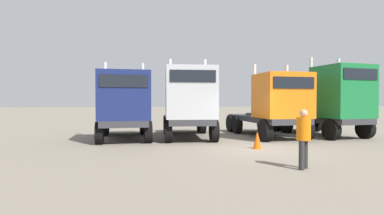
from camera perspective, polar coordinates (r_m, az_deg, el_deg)
The scene contains 7 objects.
ground at distance 12.88m, azimuth 12.76°, elevation -7.61°, with size 200.00×200.00×0.00m, color gray.
semi_truck_navy at distance 15.53m, azimuth -12.61°, elevation 0.48°, with size 2.61×5.94×3.98m.
semi_truck_silver at distance 15.70m, azimuth -0.58°, elevation 1.00°, with size 3.15×6.59×4.23m.
semi_truck_orange at distance 16.72m, azimuth 15.21°, elevation 0.37°, with size 2.56×6.31×3.96m.
semi_truck_green at distance 18.36m, azimuth 24.95°, elevation 1.08°, with size 3.14×6.40×4.43m.
visitor_in_hivis at distance 9.34m, azimuth 20.19°, elevation -4.79°, with size 0.56×0.56×1.72m.
traffic_cone_near at distance 12.87m, azimuth 12.16°, elevation -5.97°, with size 0.36×0.36×0.73m, color #F2590C.
Camera 1 is at (-5.28, -11.58, 1.95)m, focal length 28.43 mm.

